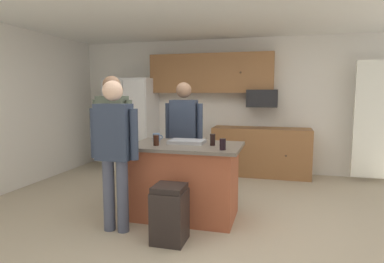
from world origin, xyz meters
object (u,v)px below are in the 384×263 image
kitchen_island (186,180)px  person_guest_right (114,146)px  tumbler_amber (156,140)px  person_elder_center (184,132)px  microwave_over_range (262,98)px  person_host_foreground (113,132)px  glass_short_whisky (223,144)px  serving_tray (187,142)px  trash_bin (170,214)px  glass_dark_ale (213,140)px  mug_ceramic_white (157,137)px  refrigerator (132,124)px

kitchen_island → person_guest_right: person_guest_right is taller
tumbler_amber → person_elder_center: bearing=85.4°
microwave_over_range → person_host_foreground: bearing=-128.0°
tumbler_amber → glass_short_whisky: size_ratio=0.99×
microwave_over_range → serving_tray: 2.49m
person_guest_right → serving_tray: bearing=4.6°
microwave_over_range → trash_bin: (-0.76, -3.11, -1.15)m
microwave_over_range → person_host_foreground: person_host_foreground is taller
tumbler_amber → glass_dark_ale: glass_dark_ale is taller
person_host_foreground → mug_ceramic_white: size_ratio=13.23×
person_host_foreground → person_elder_center: bearing=45.4°
refrigerator → serving_tray: size_ratio=4.18×
refrigerator → glass_short_whisky: 3.44m
kitchen_island → glass_short_whisky: glass_short_whisky is taller
person_host_foreground → tumbler_amber: size_ratio=13.98×
person_guest_right → tumbler_amber: bearing=10.4°
refrigerator → tumbler_amber: (1.49, -2.45, 0.07)m
refrigerator → person_host_foreground: refrigerator is taller
microwave_over_range → trash_bin: microwave_over_range is taller
person_guest_right → trash_bin: 0.96m
microwave_over_range → glass_short_whisky: microwave_over_range is taller
mug_ceramic_white → trash_bin: mug_ceramic_white is taller
microwave_over_range → kitchen_island: size_ratio=0.41×
glass_dark_ale → glass_short_whisky: 0.32m
kitchen_island → mug_ceramic_white: bearing=162.5°
kitchen_island → trash_bin: (0.03, -0.71, -0.17)m
person_guest_right → tumbler_amber: size_ratio=13.29×
person_host_foreground → trash_bin: (1.06, -0.78, -0.74)m
microwave_over_range → person_guest_right: size_ratio=0.33×
tumbler_amber → glass_short_whisky: (0.83, -0.09, 0.00)m
person_elder_center → glass_short_whisky: 1.27m
kitchen_island → person_host_foreground: 1.18m
person_host_foreground → glass_short_whisky: bearing=-8.5°
person_guest_right → person_host_foreground: bearing=75.9°
refrigerator → person_guest_right: size_ratio=1.09×
person_elder_center → serving_tray: (0.24, -0.67, -0.04)m
refrigerator → glass_short_whisky: refrigerator is taller
refrigerator → mug_ceramic_white: refrigerator is taller
kitchen_island → tumbler_amber: tumbler_amber is taller
refrigerator → mug_ceramic_white: (1.37, -2.14, 0.06)m
kitchen_island → person_elder_center: (-0.25, 0.76, 0.52)m
mug_ceramic_white → person_elder_center: bearing=73.1°
person_guest_right → person_host_foreground: person_host_foreground is taller
glass_dark_ale → serving_tray: size_ratio=0.32×
person_host_foreground → mug_ceramic_white: bearing=10.5°
person_elder_center → trash_bin: person_elder_center is taller
mug_ceramic_white → tumbler_amber: bearing=-69.7°
person_elder_center → person_host_foreground: 1.05m
serving_tray → person_elder_center: bearing=109.7°
microwave_over_range → tumbler_amber: 2.84m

